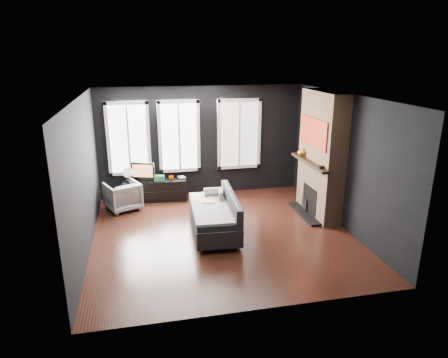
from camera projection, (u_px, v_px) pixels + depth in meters
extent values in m
plane|color=black|center=(222.00, 234.00, 7.93)|extent=(5.00, 5.00, 0.00)
plane|color=white|center=(222.00, 96.00, 7.12)|extent=(5.00, 5.00, 0.00)
cube|color=black|center=(201.00, 141.00, 9.86)|extent=(5.00, 0.02, 2.70)
cube|color=black|center=(83.00, 177.00, 7.03)|extent=(0.02, 5.00, 2.70)
cube|color=black|center=(344.00, 162.00, 8.03)|extent=(0.02, 5.00, 2.70)
cube|color=gray|center=(221.00, 197.00, 8.27)|extent=(0.13, 0.33, 0.32)
imported|color=silver|center=(123.00, 194.00, 9.09)|extent=(0.90, 0.87, 0.72)
imported|color=#D75703|center=(171.00, 177.00, 9.65)|extent=(0.12, 0.10, 0.12)
imported|color=#C5B19A|center=(178.00, 174.00, 9.75)|extent=(0.16, 0.06, 0.22)
cube|color=#2F7D43|center=(159.00, 178.00, 9.56)|extent=(0.25, 0.19, 0.13)
imported|color=yellow|center=(302.00, 152.00, 8.92)|extent=(0.24, 0.25, 0.20)
cylinder|color=black|center=(321.00, 167.00, 8.01)|extent=(0.16, 0.16, 0.04)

